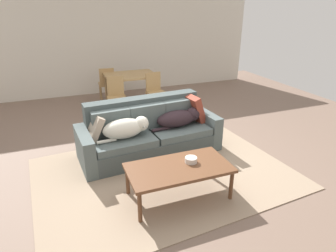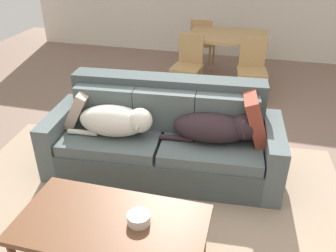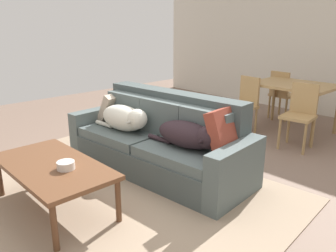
{
  "view_description": "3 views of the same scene",
  "coord_description": "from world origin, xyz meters",
  "views": [
    {
      "loc": [
        -1.56,
        -4.11,
        2.33
      ],
      "look_at": [
        -0.04,
        -0.16,
        0.54
      ],
      "focal_mm": 31.11,
      "sensor_mm": 36.0,
      "label": 1
    },
    {
      "loc": [
        0.51,
        -2.82,
        2.18
      ],
      "look_at": [
        -0.16,
        -0.21,
        0.66
      ],
      "focal_mm": 37.65,
      "sensor_mm": 36.0,
      "label": 2
    },
    {
      "loc": [
        2.48,
        -2.41,
        1.68
      ],
      "look_at": [
        -0.24,
        0.17,
        0.53
      ],
      "focal_mm": 36.32,
      "sensor_mm": 36.0,
      "label": 3
    }
  ],
  "objects": [
    {
      "name": "bowl_on_coffee_table",
      "position": [
        -0.12,
        -1.18,
        0.48
      ],
      "size": [
        0.16,
        0.16,
        0.07
      ],
      "primitive_type": "cylinder",
      "color": "silver",
      "rests_on": "coffee_table"
    },
    {
      "name": "dog_on_left_cushion",
      "position": [
        -0.69,
        -0.11,
        0.59
      ],
      "size": [
        0.83,
        0.37,
        0.31
      ],
      "rotation": [
        0.0,
        0.0,
        0.08
      ],
      "color": "silver",
      "rests_on": "couch"
    },
    {
      "name": "back_partition",
      "position": [
        0.0,
        4.0,
        1.35
      ],
      "size": [
        8.0,
        0.12,
        2.7
      ],
      "primitive_type": "cube",
      "color": "beige",
      "rests_on": "ground"
    },
    {
      "name": "dining_table",
      "position": [
        0.06,
        2.57,
        0.7
      ],
      "size": [
        1.18,
        0.92,
        0.77
      ],
      "color": "#AB8551",
      "rests_on": "ground"
    },
    {
      "name": "throw_pillow_by_left_arm",
      "position": [
        -1.16,
        0.06,
        0.61
      ],
      "size": [
        0.32,
        0.43,
        0.4
      ],
      "primitive_type": "cube",
      "rotation": [
        0.0,
        0.47,
        0.12
      ],
      "color": "#BBA892",
      "rests_on": "couch"
    },
    {
      "name": "couch",
      "position": [
        -0.29,
        0.09,
        0.35
      ],
      "size": [
        2.34,
        1.03,
        0.91
      ],
      "rotation": [
        0.0,
        0.0,
        0.08
      ],
      "color": "#424C4C",
      "rests_on": "ground"
    },
    {
      "name": "ground_plane",
      "position": [
        0.0,
        0.0,
        0.0
      ],
      "size": [
        10.0,
        10.0,
        0.0
      ],
      "primitive_type": "plane",
      "color": "#7B6253"
    },
    {
      "name": "throw_pillow_by_right_arm",
      "position": [
        0.57,
        0.2,
        0.64
      ],
      "size": [
        0.32,
        0.5,
        0.49
      ],
      "primitive_type": "cube",
      "rotation": [
        0.0,
        -0.33,
        0.12
      ],
      "color": "brown",
      "rests_on": "couch"
    },
    {
      "name": "dog_on_right_cushion",
      "position": [
        0.23,
        0.03,
        0.57
      ],
      "size": [
        0.88,
        0.39,
        0.29
      ],
      "rotation": [
        0.0,
        0.0,
        0.08
      ],
      "color": "#2C1F24",
      "rests_on": "couch"
    },
    {
      "name": "dining_chair_near_left",
      "position": [
        -0.43,
        1.98,
        0.49
      ],
      "size": [
        0.44,
        0.44,
        0.88
      ],
      "rotation": [
        0.0,
        0.0,
        -0.12
      ],
      "color": "#AB8551",
      "rests_on": "ground"
    },
    {
      "name": "dining_chair_far_left",
      "position": [
        -0.43,
        3.14,
        0.48
      ],
      "size": [
        0.43,
        0.43,
        0.86
      ],
      "rotation": [
        0.0,
        0.0,
        3.08
      ],
      "color": "#AB8551",
      "rests_on": "ground"
    },
    {
      "name": "area_rug",
      "position": [
        -0.28,
        -0.63,
        0.01
      ],
      "size": [
        3.81,
        2.88,
        0.01
      ],
      "primitive_type": "cube",
      "rotation": [
        0.0,
        0.0,
        0.08
      ],
      "color": "tan",
      "rests_on": "ground"
    },
    {
      "name": "dining_chair_near_right",
      "position": [
        0.47,
        1.98,
        0.5
      ],
      "size": [
        0.45,
        0.45,
        0.89
      ],
      "rotation": [
        0.0,
        0.0,
        0.13
      ],
      "color": "#AB8551",
      "rests_on": "ground"
    },
    {
      "name": "coffee_table",
      "position": [
        -0.3,
        -1.22,
        0.41
      ],
      "size": [
        1.3,
        0.68,
        0.45
      ],
      "color": "brown",
      "rests_on": "ground"
    }
  ]
}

